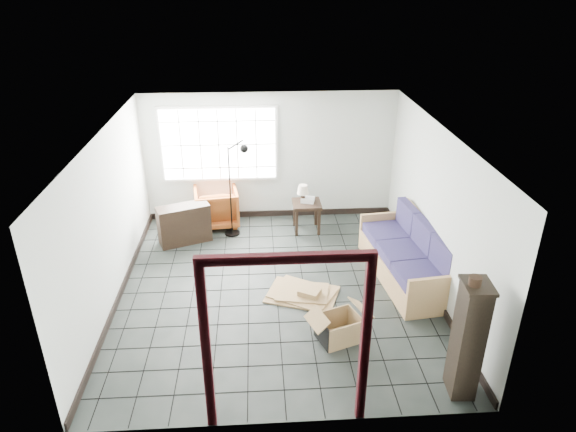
{
  "coord_description": "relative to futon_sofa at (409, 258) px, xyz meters",
  "views": [
    {
      "loc": [
        -0.25,
        -7.02,
        4.69
      ],
      "look_at": [
        0.21,
        0.3,
        1.16
      ],
      "focal_mm": 32.0,
      "sensor_mm": 36.0,
      "label": 1
    }
  ],
  "objects": [
    {
      "name": "armchair",
      "position": [
        -3.32,
        2.19,
        0.07
      ],
      "size": [
        0.93,
        0.89,
        0.86
      ],
      "primitive_type": "imported",
      "rotation": [
        0.0,
        0.0,
        3.27
      ],
      "color": "brown",
      "rests_on": "ground"
    },
    {
      "name": "open_box",
      "position": [
        -1.41,
        -1.52,
        -0.18
      ],
      "size": [
        0.99,
        0.71,
        0.51
      ],
      "rotation": [
        0.0,
        0.0,
        0.35
      ],
      "color": "olive",
      "rests_on": "ground"
    },
    {
      "name": "projector",
      "position": [
        -1.52,
        1.87,
        0.28
      ],
      "size": [
        0.29,
        0.26,
        0.09
      ],
      "rotation": [
        0.0,
        0.0,
        -0.27
      ],
      "color": "silver",
      "rests_on": "side_table"
    },
    {
      "name": "tall_shelf",
      "position": [
        -0.07,
        -2.58,
        0.43
      ],
      "size": [
        0.35,
        0.44,
        1.55
      ],
      "rotation": [
        0.0,
        0.0,
        -0.07
      ],
      "color": "black",
      "rests_on": "ground"
    },
    {
      "name": "floor_lamp",
      "position": [
        -2.86,
        1.76,
        0.65
      ],
      "size": [
        0.59,
        0.38,
        1.9
      ],
      "rotation": [
        0.0,
        0.0,
        0.39
      ],
      "color": "black",
      "rests_on": "ground"
    },
    {
      "name": "table_lamp",
      "position": [
        -1.61,
        1.87,
        0.48
      ],
      "size": [
        0.3,
        0.3,
        0.35
      ],
      "rotation": [
        0.0,
        0.0,
        0.36
      ],
      "color": "black",
      "rests_on": "side_table"
    },
    {
      "name": "side_table",
      "position": [
        -1.54,
        1.83,
        0.13
      ],
      "size": [
        0.55,
        0.55,
        0.6
      ],
      "rotation": [
        0.0,
        0.0,
        0.02
      ],
      "color": "black",
      "rests_on": "ground"
    },
    {
      "name": "room_shell",
      "position": [
        -2.22,
        -0.18,
        1.31
      ],
      "size": [
        5.02,
        5.52,
        2.61
      ],
      "color": "silver",
      "rests_on": "ground"
    },
    {
      "name": "futon_sofa",
      "position": [
        0.0,
        0.0,
        0.0
      ],
      "size": [
        1.12,
        2.36,
        1.01
      ],
      "rotation": [
        0.0,
        0.0,
        0.12
      ],
      "color": "olive",
      "rests_on": "ground"
    },
    {
      "name": "ground",
      "position": [
        -2.22,
        -0.21,
        -0.36
      ],
      "size": [
        5.5,
        5.5,
        0.0
      ],
      "primitive_type": "plane",
      "color": "black",
      "rests_on": "ground"
    },
    {
      "name": "doorway_trim",
      "position": [
        -2.22,
        -2.91,
        1.02
      ],
      "size": [
        1.8,
        0.08,
        2.2
      ],
      "color": "#3C0D13",
      "rests_on": "ground"
    },
    {
      "name": "pot",
      "position": [
        -0.12,
        -2.6,
        1.24
      ],
      "size": [
        0.16,
        0.16,
        0.11
      ],
      "rotation": [
        0.0,
        0.0,
        0.1
      ],
      "color": "black",
      "rests_on": "tall_shelf"
    },
    {
      "name": "window_panel",
      "position": [
        -3.22,
        2.49,
        1.24
      ],
      "size": [
        2.32,
        0.08,
        1.52
      ],
      "color": "silver",
      "rests_on": "ground"
    },
    {
      "name": "console_shelf",
      "position": [
        -3.88,
        1.49,
        0.01
      ],
      "size": [
        1.02,
        0.69,
        0.74
      ],
      "rotation": [
        0.0,
        0.0,
        0.37
      ],
      "color": "black",
      "rests_on": "ground"
    },
    {
      "name": "cardboard_pile",
      "position": [
        -1.8,
        -0.44,
        -0.32
      ],
      "size": [
        1.28,
        1.09,
        0.16
      ],
      "rotation": [
        0.0,
        0.0,
        -0.4
      ],
      "color": "olive",
      "rests_on": "ground"
    }
  ]
}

